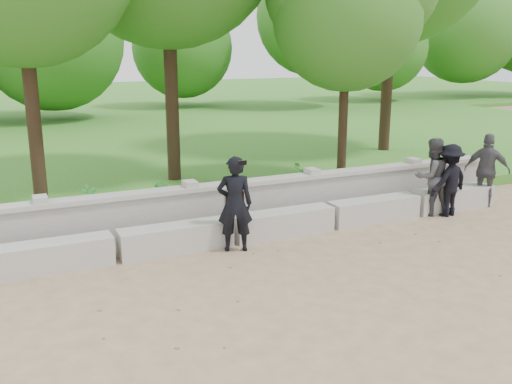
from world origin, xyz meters
TOP-DOWN VIEW (x-y plane):
  - ground at (0.00, 0.00)m, footprint 80.00×80.00m
  - lawn at (0.00, 14.00)m, footprint 40.00×22.00m
  - concrete_bench at (0.00, 1.90)m, footprint 11.90×0.45m
  - parapet_wall at (0.00, 2.60)m, footprint 12.50×0.35m
  - man_main at (-0.10, 1.52)m, footprint 0.68×0.63m
  - visitor_left at (4.30, 1.80)m, footprint 0.79×0.63m
  - visitor_mid at (4.56, 1.59)m, footprint 1.02×0.69m
  - visitor_right at (5.80, 1.80)m, footprint 0.86×0.95m
  - tree_near_right at (3.68, 4.10)m, footprint 3.30×3.30m
  - shrub_a at (-2.10, 3.50)m, footprint 0.42×0.40m
  - shrub_b at (-0.82, 3.30)m, footprint 0.42×0.43m
  - shrub_c at (2.29, 3.30)m, footprint 0.81×0.80m

SIDE VIEW (x-z plane):
  - ground at x=0.00m, z-range 0.00..0.00m
  - lawn at x=0.00m, z-range 0.00..0.25m
  - concrete_bench at x=0.00m, z-range 0.00..0.45m
  - parapet_wall at x=0.00m, z-range 0.01..0.91m
  - shrub_b at x=-0.82m, z-range 0.25..0.86m
  - shrub_a at x=-2.10m, z-range 0.25..0.92m
  - shrub_c at x=2.29m, z-range 0.25..0.93m
  - visitor_mid at x=4.56m, z-range 0.00..1.45m
  - visitor_right at x=5.80m, z-range 0.00..1.55m
  - visitor_left at x=4.30m, z-range 0.00..1.56m
  - man_main at x=-0.10m, z-range 0.00..1.60m
  - tree_near_right at x=3.68m, z-range 1.40..7.01m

